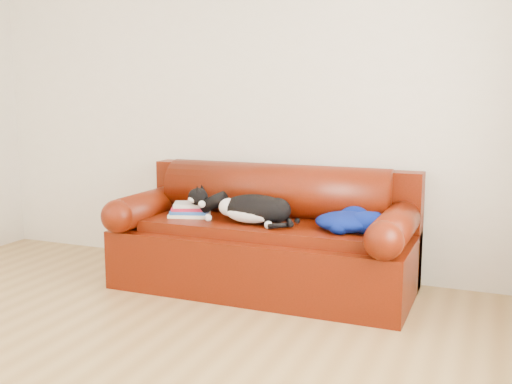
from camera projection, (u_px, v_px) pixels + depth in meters
ground at (78, 361)px, 3.14m from camera, size 4.50×4.50×0.00m
room_shell at (85, 35)px, 2.84m from camera, size 4.52×4.02×2.61m
sofa_base at (264, 256)px, 4.30m from camera, size 2.10×0.90×0.50m
sofa_back at (276, 209)px, 4.47m from camera, size 2.10×1.01×0.88m
book_stack at (191, 210)px, 4.40m from camera, size 0.32×0.28×0.10m
cat at (254, 210)px, 4.14m from camera, size 0.70×0.28×0.26m
blanket at (349, 221)px, 3.93m from camera, size 0.53×0.43×0.15m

